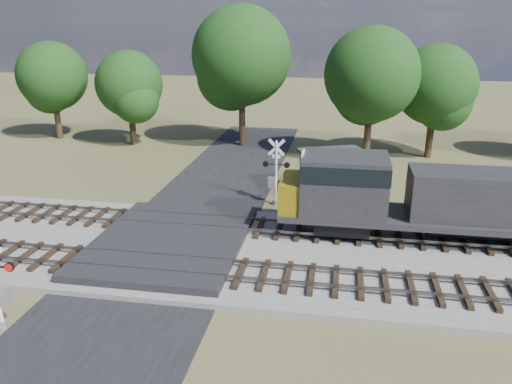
# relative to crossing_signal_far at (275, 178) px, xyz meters

# --- Properties ---
(ground) EXTENTS (160.00, 160.00, 0.00)m
(ground) POSITION_rel_crossing_signal_far_xyz_m (-4.13, -7.62, -1.69)
(ground) COLOR #424927
(ground) RESTS_ON ground
(ballast_bed) EXTENTS (140.00, 10.00, 0.30)m
(ballast_bed) POSITION_rel_crossing_signal_far_xyz_m (5.87, -7.12, -1.54)
(ballast_bed) COLOR gray
(ballast_bed) RESTS_ON ground
(road) EXTENTS (7.00, 60.00, 0.08)m
(road) POSITION_rel_crossing_signal_far_xyz_m (-4.13, -7.62, -1.65)
(road) COLOR black
(road) RESTS_ON ground
(crossing_panel) EXTENTS (7.00, 9.00, 0.62)m
(crossing_panel) POSITION_rel_crossing_signal_far_xyz_m (-4.13, -7.12, -1.37)
(crossing_panel) COLOR #262628
(crossing_panel) RESTS_ON ground
(track_near) EXTENTS (140.00, 2.60, 0.33)m
(track_near) POSITION_rel_crossing_signal_far_xyz_m (-1.00, -9.62, -1.27)
(track_near) COLOR black
(track_near) RESTS_ON ballast_bed
(track_far) EXTENTS (140.00, 2.60, 0.33)m
(track_far) POSITION_rel_crossing_signal_far_xyz_m (-1.00, -4.62, -1.27)
(track_far) COLOR black
(track_far) RESTS_ON ballast_bed
(crossing_signal_far) EXTENTS (1.64, 0.35, 4.06)m
(crossing_signal_far) POSITION_rel_crossing_signal_far_xyz_m (0.00, 0.00, 0.00)
(crossing_signal_far) COLOR silver
(crossing_signal_far) RESTS_ON ground
(equipment_shed) EXTENTS (5.32, 5.32, 2.77)m
(equipment_shed) POSITION_rel_crossing_signal_far_xyz_m (3.62, 2.13, -0.28)
(equipment_shed) COLOR #43251D
(equipment_shed) RESTS_ON ground
(treeline) EXTENTS (78.34, 10.97, 11.97)m
(treeline) POSITION_rel_crossing_signal_far_xyz_m (5.85, 13.25, 5.07)
(treeline) COLOR black
(treeline) RESTS_ON ground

